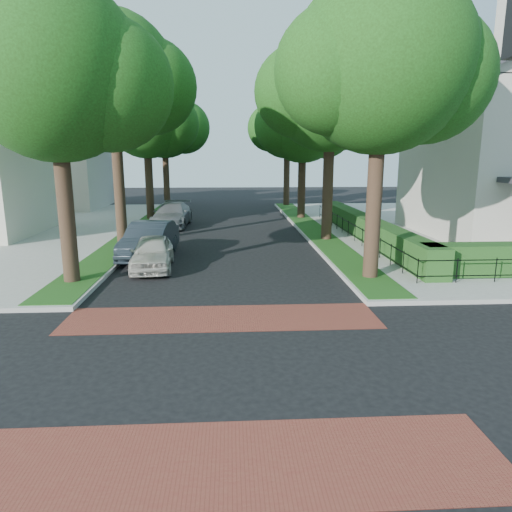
# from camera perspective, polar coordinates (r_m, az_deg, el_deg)

# --- Properties ---
(ground) EXTENTS (120.00, 120.00, 0.00)m
(ground) POSITION_cam_1_polar(r_m,az_deg,el_deg) (10.41, -4.52, -13.81)
(ground) COLOR black
(ground) RESTS_ON ground
(crosswalk_far) EXTENTS (9.00, 2.20, 0.01)m
(crosswalk_far) POSITION_cam_1_polar(r_m,az_deg,el_deg) (13.36, -4.24, -7.73)
(crosswalk_far) COLOR maroon
(crosswalk_far) RESTS_ON ground
(crosswalk_near) EXTENTS (9.00, 2.20, 0.01)m
(crosswalk_near) POSITION_cam_1_polar(r_m,az_deg,el_deg) (7.67, -5.05, -24.38)
(crosswalk_near) COLOR maroon
(crosswalk_near) RESTS_ON ground
(grass_strip_ne) EXTENTS (1.60, 29.80, 0.02)m
(grass_strip_ne) POSITION_cam_1_polar(r_m,az_deg,el_deg) (29.24, 6.91, 3.57)
(grass_strip_ne) COLOR #1F4914
(grass_strip_ne) RESTS_ON sidewalk_ne
(grass_strip_nw) EXTENTS (1.60, 29.80, 0.02)m
(grass_strip_nw) POSITION_cam_1_polar(r_m,az_deg,el_deg) (29.34, -14.37, 3.31)
(grass_strip_nw) COLOR #1F4914
(grass_strip_nw) RESTS_ON sidewalk_nw
(tree_right_near) EXTENTS (7.75, 6.67, 10.66)m
(tree_right_near) POSITION_cam_1_polar(r_m,az_deg,el_deg) (17.68, 15.51, 21.85)
(tree_right_near) COLOR black
(tree_right_near) RESTS_ON sidewalk_ne
(tree_right_mid) EXTENTS (8.25, 7.09, 11.22)m
(tree_right_mid) POSITION_cam_1_polar(r_m,az_deg,el_deg) (25.39, 9.50, 19.91)
(tree_right_mid) COLOR black
(tree_right_mid) RESTS_ON sidewalk_ne
(tree_right_far) EXTENTS (7.25, 6.23, 9.74)m
(tree_right_far) POSITION_cam_1_polar(r_m,az_deg,el_deg) (34.07, 6.00, 16.21)
(tree_right_far) COLOR black
(tree_right_far) RESTS_ON sidewalk_ne
(tree_right_back) EXTENTS (7.50, 6.45, 10.20)m
(tree_right_back) POSITION_cam_1_polar(r_m,az_deg,el_deg) (42.99, 4.04, 15.92)
(tree_right_back) COLOR black
(tree_right_back) RESTS_ON sidewalk_ne
(tree_left_near) EXTENTS (7.50, 6.45, 10.20)m
(tree_left_near) POSITION_cam_1_polar(r_m,az_deg,el_deg) (17.72, -23.36, 20.11)
(tree_left_near) COLOR black
(tree_left_near) RESTS_ON sidewalk_nw
(tree_left_mid) EXTENTS (8.00, 6.88, 11.48)m
(tree_left_mid) POSITION_cam_1_polar(r_m,az_deg,el_deg) (25.51, -17.13, 20.33)
(tree_left_mid) COLOR black
(tree_left_mid) RESTS_ON sidewalk_nw
(tree_left_far) EXTENTS (7.00, 6.02, 9.86)m
(tree_left_far) POSITION_cam_1_polar(r_m,az_deg,el_deg) (34.13, -13.35, 16.31)
(tree_left_far) COLOR black
(tree_left_far) RESTS_ON sidewalk_nw
(tree_left_back) EXTENTS (7.75, 6.66, 10.44)m
(tree_left_back) POSITION_cam_1_polar(r_m,az_deg,el_deg) (43.05, -11.24, 15.91)
(tree_left_back) COLOR black
(tree_left_back) RESTS_ON sidewalk_nw
(hedge_main_road) EXTENTS (1.00, 18.00, 1.20)m
(hedge_main_road) POSITION_cam_1_polar(r_m,az_deg,el_deg) (25.74, 13.60, 3.45)
(hedge_main_road) COLOR #1F4417
(hedge_main_road) RESTS_ON sidewalk_ne
(fence_main_road) EXTENTS (0.06, 18.00, 0.90)m
(fence_main_road) POSITION_cam_1_polar(r_m,az_deg,el_deg) (25.54, 11.86, 3.13)
(fence_main_road) COLOR black
(fence_main_road) RESTS_ON sidewalk_ne
(house_left_far) EXTENTS (10.00, 9.00, 10.14)m
(house_left_far) POSITION_cam_1_polar(r_m,az_deg,el_deg) (44.24, -24.68, 11.86)
(house_left_far) COLOR #BAB5A7
(house_left_far) RESTS_ON sidewalk_nw
(parked_car_front) EXTENTS (1.94, 4.16, 1.38)m
(parked_car_front) POSITION_cam_1_polar(r_m,az_deg,el_deg) (19.31, -12.83, 0.41)
(parked_car_front) COLOR beige
(parked_car_front) RESTS_ON ground
(parked_car_middle) EXTENTS (2.20, 5.12, 1.64)m
(parked_car_middle) POSITION_cam_1_polar(r_m,az_deg,el_deg) (21.49, -13.16, 1.95)
(parked_car_middle) COLOR #1C242B
(parked_car_middle) RESTS_ON ground
(parked_car_rear) EXTENTS (2.45, 5.50, 1.57)m
(parked_car_rear) POSITION_cam_1_polar(r_m,az_deg,el_deg) (30.93, -10.45, 5.10)
(parked_car_rear) COLOR slate
(parked_car_rear) RESTS_ON ground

